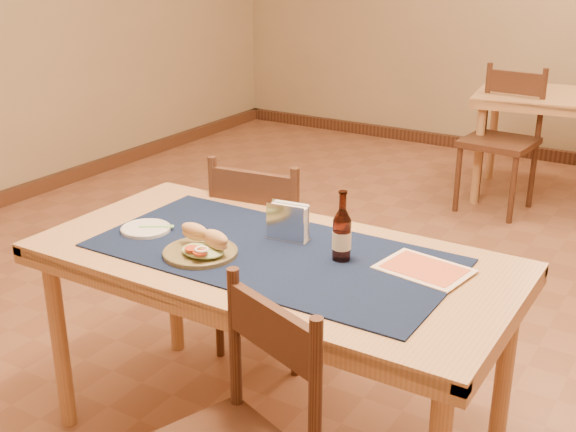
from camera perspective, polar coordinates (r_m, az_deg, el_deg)
The scene contains 12 objects.
room at distance 2.91m, azimuth 7.50°, elevation 14.45°, with size 6.04×7.04×2.84m.
main_table at distance 2.42m, azimuth -1.24°, elevation -4.75°, with size 1.60×0.80×0.75m.
placemat at distance 2.39m, azimuth -1.26°, elevation -2.90°, with size 1.20×0.60×0.01m, color #0F1B39.
baseboard at distance 3.34m, azimuth 6.41°, elevation -9.26°, with size 6.00×7.00×0.10m.
chair_main_far at distance 3.08m, azimuth -1.43°, elevation -2.87°, with size 0.47×0.47×0.92m.
chair_back_near at distance 5.05m, azimuth 16.54°, elevation 5.97°, with size 0.47×0.47×0.95m.
sandwich_plate at distance 2.37m, azimuth -6.82°, elevation -2.54°, with size 0.25×0.25×0.09m.
side_plate at distance 2.61m, azimuth -11.18°, elevation -0.97°, with size 0.18×0.18×0.01m.
fork at distance 2.60m, azimuth -10.14°, elevation -0.82°, with size 0.11×0.08×0.00m.
beer_bottle at distance 2.30m, azimuth 4.27°, elevation -1.47°, with size 0.06×0.06×0.23m.
napkin_holder at distance 2.46m, azimuth -0.01°, elevation -0.55°, with size 0.15×0.07×0.13m.
menu_card at distance 2.30m, azimuth 10.72°, elevation -4.12°, with size 0.30×0.24×0.01m.
Camera 1 is at (1.19, -2.63, 1.71)m, focal length 45.00 mm.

